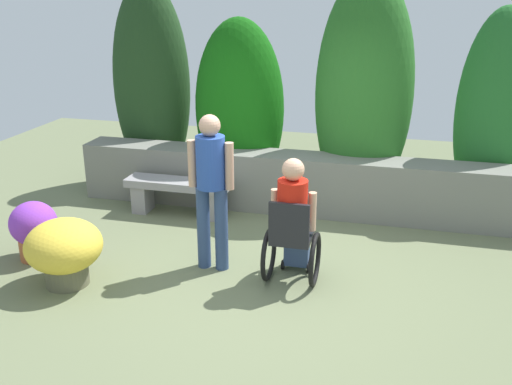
% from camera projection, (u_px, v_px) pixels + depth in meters
% --- Properties ---
extents(ground_plane, '(12.57, 12.57, 0.00)m').
position_uv_depth(ground_plane, '(262.00, 276.00, 6.13)').
color(ground_plane, '#68714F').
extents(stone_retaining_wall, '(6.03, 0.52, 0.78)m').
position_uv_depth(stone_retaining_wall, '(298.00, 183.00, 7.78)').
color(stone_retaining_wall, slate).
rests_on(stone_retaining_wall, ground).
extents(hedge_backdrop, '(5.89, 1.11, 3.08)m').
position_uv_depth(hedge_backdrop, '(293.00, 98.00, 8.00)').
color(hedge_backdrop, '#1F3D1C').
rests_on(hedge_backdrop, ground).
extents(stone_bench, '(1.39, 0.37, 0.48)m').
position_uv_depth(stone_bench, '(178.00, 192.00, 7.68)').
color(stone_bench, gray).
rests_on(stone_bench, ground).
extents(person_in_wheelchair, '(0.53, 0.66, 1.33)m').
position_uv_depth(person_in_wheelchair, '(293.00, 225.00, 5.85)').
color(person_in_wheelchair, black).
rests_on(person_in_wheelchair, ground).
extents(person_standing_companion, '(0.49, 0.30, 1.68)m').
position_uv_depth(person_standing_companion, '(211.00, 182.00, 6.00)').
color(person_standing_companion, navy).
rests_on(person_standing_companion, ground).
extents(flower_pot_purple_near, '(0.77, 0.77, 0.70)m').
position_uv_depth(flower_pot_purple_near, '(64.00, 250.00, 5.85)').
color(flower_pot_purple_near, '#5C5A42').
rests_on(flower_pot_purple_near, ground).
extents(flower_pot_terracotta_by_wall, '(0.52, 0.52, 0.66)m').
position_uv_depth(flower_pot_terracotta_by_wall, '(34.00, 229.00, 6.43)').
color(flower_pot_terracotta_by_wall, '#B05A32').
rests_on(flower_pot_terracotta_by_wall, ground).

